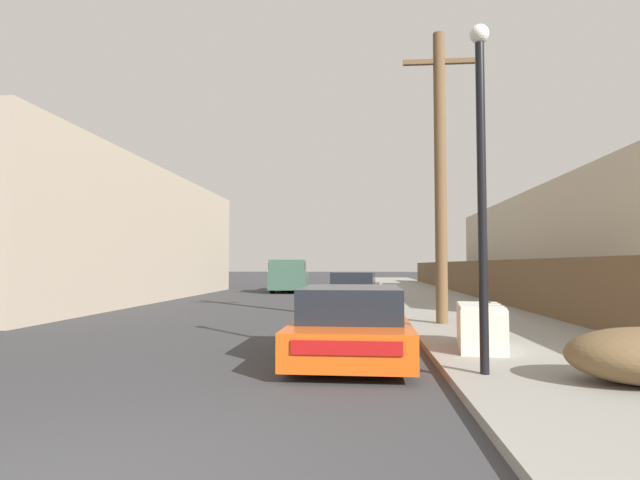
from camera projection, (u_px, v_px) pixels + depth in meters
name	position (u px, v px, depth m)	size (l,w,h in m)	color
sidewalk_curb	(423.00, 294.00, 25.94)	(4.20, 63.00, 0.12)	gray
discarded_fridge	(480.00, 327.00, 8.57)	(0.95, 1.65, 0.78)	silver
parked_sports_car_red	(352.00, 324.00, 8.59)	(1.92, 4.65, 1.19)	#E05114
car_parked_mid	(354.00, 288.00, 20.44)	(2.22, 4.81, 1.27)	#5B1E19
pickup_truck	(289.00, 276.00, 28.86)	(2.44, 5.81, 1.84)	#385647
utility_pole	(440.00, 172.00, 12.48)	(1.80, 0.30, 7.31)	brown
street_lamp	(481.00, 169.00, 6.72)	(0.26, 0.26, 4.73)	black
wooden_fence	(466.00, 278.00, 24.58)	(0.08, 41.24, 1.62)	brown
building_left_block	(93.00, 236.00, 22.20)	(7.00, 20.02, 5.68)	tan
building_right_house	(590.00, 246.00, 22.23)	(6.00, 23.26, 4.79)	beige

